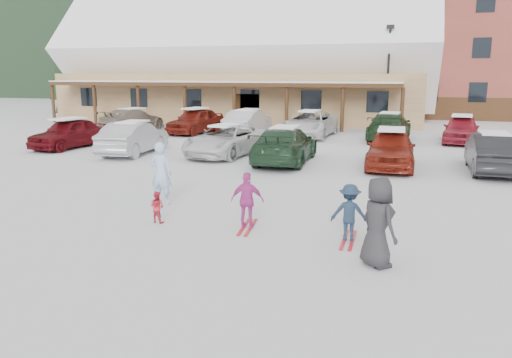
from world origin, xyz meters
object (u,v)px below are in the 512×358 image
(parked_car_2, at_px, (227,140))
(parked_car_4, at_px, (391,148))
(child_navy, at_px, (349,213))
(parked_car_3, at_px, (285,145))
(parked_car_1, at_px, (133,138))
(parked_car_5, at_px, (492,153))
(lamp_post, at_px, (388,71))
(parked_car_0, at_px, (69,133))
(parked_car_11, at_px, (389,127))
(parked_car_7, at_px, (132,120))
(parked_car_10, at_px, (309,124))
(child_magenta, at_px, (247,200))
(parked_car_8, at_px, (196,121))
(day_lodge, at_px, (242,69))
(adult_skier, at_px, (161,173))
(parked_car_9, at_px, (248,122))
(parked_car_12, at_px, (461,129))
(toddler_red, at_px, (157,207))
(bystander_dark, at_px, (378,222))

(parked_car_2, bearing_deg, parked_car_4, 2.22)
(child_navy, height_order, parked_car_4, parked_car_4)
(parked_car_3, bearing_deg, parked_car_1, -2.80)
(parked_car_5, bearing_deg, lamp_post, -72.29)
(parked_car_0, bearing_deg, parked_car_11, 33.21)
(parked_car_2, xyz_separation_m, parked_car_5, (10.86, -0.81, 0.05))
(parked_car_1, relative_size, parked_car_3, 0.88)
(parked_car_7, bearing_deg, parked_car_10, -170.52)
(child_magenta, height_order, parked_car_8, parked_car_8)
(parked_car_0, height_order, parked_car_3, parked_car_3)
(day_lodge, distance_m, adult_skier, 27.46)
(child_magenta, relative_size, parked_car_9, 0.29)
(parked_car_0, distance_m, parked_car_3, 11.28)
(parked_car_7, distance_m, parked_car_11, 15.97)
(parked_car_12, bearing_deg, parked_car_3, -124.71)
(adult_skier, bearing_deg, parked_car_1, -54.24)
(parked_car_10, bearing_deg, parked_car_1, -124.49)
(lamp_post, relative_size, parked_car_11, 1.28)
(child_magenta, distance_m, parked_car_0, 15.92)
(adult_skier, relative_size, child_navy, 1.39)
(parked_car_3, height_order, parked_car_5, parked_car_5)
(parked_car_5, xyz_separation_m, parked_car_9, (-12.23, 8.29, 0.02))
(parked_car_2, height_order, parked_car_12, parked_car_12)
(parked_car_7, xyz_separation_m, parked_car_11, (15.97, 0.00, 0.04))
(parked_car_2, bearing_deg, parked_car_3, -10.21)
(day_lodge, height_order, parked_car_9, day_lodge)
(parked_car_1, distance_m, parked_car_2, 4.31)
(parked_car_4, relative_size, parked_car_9, 0.97)
(parked_car_0, xyz_separation_m, parked_car_3, (11.24, -0.97, 0.01))
(adult_skier, distance_m, toddler_red, 1.84)
(day_lodge, distance_m, parked_car_3, 20.92)
(child_navy, xyz_separation_m, parked_car_7, (-15.78, 17.66, 0.07))
(parked_car_5, height_order, parked_car_9, parked_car_9)
(child_navy, height_order, parked_car_0, parked_car_0)
(parked_car_7, bearing_deg, parked_car_3, 153.44)
(toddler_red, distance_m, parked_car_7, 20.81)
(bystander_dark, distance_m, parked_car_9, 20.95)
(parked_car_2, xyz_separation_m, parked_car_10, (2.32, 7.63, 0.07))
(lamp_post, bearing_deg, parked_car_1, -125.75)
(toddler_red, xyz_separation_m, parked_car_10, (0.42, 17.85, 0.36))
(adult_skier, xyz_separation_m, parked_car_3, (1.77, 7.54, -0.16))
(child_navy, bearing_deg, parked_car_9, -66.51)
(child_magenta, xyz_separation_m, parked_car_8, (-8.90, 17.32, 0.09))
(day_lodge, xyz_separation_m, parked_car_5, (16.05, -18.75, -3.20))
(child_magenta, bearing_deg, parked_car_2, -73.69)
(toddler_red, xyz_separation_m, parked_car_0, (-10.18, 10.14, 0.33))
(parked_car_0, xyz_separation_m, parked_car_12, (18.81, 7.61, 0.00))
(parked_car_5, bearing_deg, child_navy, 66.47)
(lamp_post, height_order, toddler_red, lamp_post)
(parked_car_8, distance_m, parked_car_12, 15.24)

